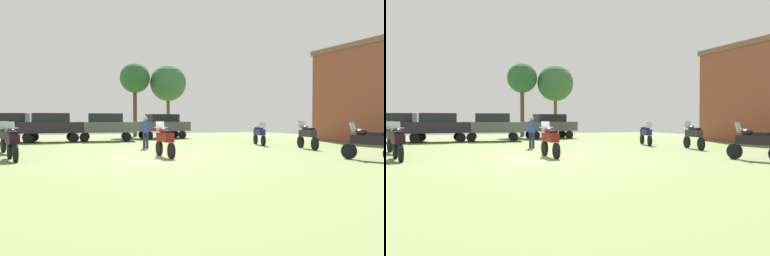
% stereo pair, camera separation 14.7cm
% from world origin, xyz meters
% --- Properties ---
extents(ground_plane, '(44.00, 52.00, 0.02)m').
position_xyz_m(ground_plane, '(0.00, 0.00, 0.01)').
color(ground_plane, olive).
extents(motorcycle_1, '(0.77, 2.23, 1.49)m').
position_xyz_m(motorcycle_1, '(8.81, 1.26, 0.75)').
color(motorcycle_1, black).
rests_on(motorcycle_1, ground).
extents(motorcycle_4, '(0.62, 2.14, 1.48)m').
position_xyz_m(motorcycle_4, '(0.42, 0.08, 0.74)').
color(motorcycle_4, black).
rests_on(motorcycle_4, ground).
extents(motorcycle_5, '(0.69, 2.12, 1.48)m').
position_xyz_m(motorcycle_5, '(-5.31, 1.22, 0.74)').
color(motorcycle_5, black).
rests_on(motorcycle_5, ground).
extents(motorcycle_6, '(0.86, 2.16, 1.45)m').
position_xyz_m(motorcycle_6, '(7.11, -4.19, 0.73)').
color(motorcycle_6, black).
rests_on(motorcycle_6, ground).
extents(motorcycle_7, '(0.84, 2.21, 1.48)m').
position_xyz_m(motorcycle_7, '(-5.63, 4.66, 0.75)').
color(motorcycle_7, black).
rests_on(motorcycle_7, ground).
extents(motorcycle_8, '(0.80, 2.12, 1.45)m').
position_xyz_m(motorcycle_8, '(8.28, 4.98, 0.73)').
color(motorcycle_8, black).
rests_on(motorcycle_8, ground).
extents(car_1, '(4.43, 2.13, 2.00)m').
position_xyz_m(car_1, '(5.31, 14.67, 1.19)').
color(car_1, black).
rests_on(car_1, ground).
extents(car_2, '(4.35, 1.93, 2.00)m').
position_xyz_m(car_2, '(-3.38, 12.99, 1.19)').
color(car_2, black).
rests_on(car_2, ground).
extents(car_3, '(4.54, 2.51, 2.00)m').
position_xyz_m(car_3, '(0.36, 12.79, 1.19)').
color(car_3, black).
rests_on(car_3, ground).
extents(car_5, '(4.57, 2.59, 2.00)m').
position_xyz_m(car_5, '(-5.98, 14.11, 1.19)').
color(car_5, black).
rests_on(car_5, ground).
extents(person_3, '(0.48, 0.48, 1.72)m').
position_xyz_m(person_3, '(1.07, 5.06, 1.02)').
color(person_3, '#262A44').
rests_on(person_3, ground).
extents(tree_1, '(3.42, 3.42, 6.74)m').
position_xyz_m(tree_1, '(7.40, 19.10, 5.02)').
color(tree_1, brown).
rests_on(tree_1, ground).
extents(tree_5, '(2.76, 2.76, 6.79)m').
position_xyz_m(tree_5, '(4.26, 19.40, 5.34)').
color(tree_5, brown).
rests_on(tree_5, ground).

